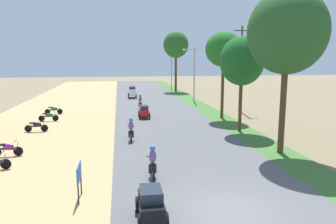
{
  "coord_description": "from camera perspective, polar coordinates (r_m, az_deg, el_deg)",
  "views": [
    {
      "loc": [
        -4.07,
        -11.05,
        5.94
      ],
      "look_at": [
        -0.12,
        14.87,
        1.48
      ],
      "focal_mm": 34.57,
      "sensor_mm": 36.0,
      "label": 1
    }
  ],
  "objects": [
    {
      "name": "parked_motorbike_second",
      "position": [
        21.73,
        -26.44,
        -5.74
      ],
      "size": [
        1.8,
        0.54,
        0.94
      ],
      "color": "black",
      "rests_on": "dirt_shoulder"
    },
    {
      "name": "car_hatchback_red",
      "position": [
        31.59,
        -4.25,
        0.16
      ],
      "size": [
        1.04,
        2.0,
        1.23
      ],
      "color": "red",
      "rests_on": "road_strip"
    },
    {
      "name": "car_van_white",
      "position": [
        47.44,
        -6.34,
        3.64
      ],
      "size": [
        1.19,
        2.41,
        1.67
      ],
      "color": "silver",
      "rests_on": "road_strip"
    },
    {
      "name": "motorbike_ahead_third",
      "position": [
        37.29,
        -4.93,
        1.77
      ],
      "size": [
        0.54,
        1.8,
        1.66
      ],
      "color": "black",
      "rests_on": "road_strip"
    },
    {
      "name": "parked_motorbike_fifth",
      "position": [
        35.71,
        -19.48,
        0.41
      ],
      "size": [
        1.8,
        0.54,
        0.94
      ],
      "color": "black",
      "rests_on": "dirt_shoulder"
    },
    {
      "name": "median_tree_nearest",
      "position": [
        20.73,
        20.28,
        13.06
      ],
      "size": [
        4.66,
        4.66,
        9.86
      ],
      "color": "#4C351E",
      "rests_on": "median_strip"
    },
    {
      "name": "streetlamp_mid",
      "position": [
        61.24,
        0.63,
        8.52
      ],
      "size": [
        3.16,
        0.2,
        8.16
      ],
      "color": "gray",
      "rests_on": "median_strip"
    },
    {
      "name": "parked_motorbike_third",
      "position": [
        27.8,
        -22.16,
        -2.25
      ],
      "size": [
        1.8,
        0.54,
        0.94
      ],
      "color": "black",
      "rests_on": "dirt_shoulder"
    },
    {
      "name": "car_hatchback_black",
      "position": [
        12.14,
        -3.02,
        -15.7
      ],
      "size": [
        1.04,
        2.0,
        1.23
      ],
      "color": "black",
      "rests_on": "road_strip"
    },
    {
      "name": "motorbike_foreground_rider",
      "position": [
        16.01,
        -2.77,
        -8.88
      ],
      "size": [
        0.54,
        1.8,
        1.66
      ],
      "color": "black",
      "rests_on": "road_strip"
    },
    {
      "name": "motorbike_ahead_second",
      "position": [
        23.02,
        -6.54,
        -3.18
      ],
      "size": [
        0.54,
        1.8,
        1.66
      ],
      "color": "black",
      "rests_on": "road_strip"
    },
    {
      "name": "ground_plane",
      "position": [
        13.19,
        10.79,
        -17.31
      ],
      "size": [
        180.0,
        180.0,
        0.0
      ],
      "primitive_type": "plane",
      "color": "#7A6B4C"
    },
    {
      "name": "parked_motorbike_fourth",
      "position": [
        31.99,
        -20.29,
        -0.66
      ],
      "size": [
        1.8,
        0.54,
        0.94
      ],
      "color": "black",
      "rests_on": "dirt_shoulder"
    },
    {
      "name": "median_tree_fourth",
      "position": [
        56.77,
        1.4,
        11.73
      ],
      "size": [
        4.32,
        4.32,
        10.26
      ],
      "color": "#4C351E",
      "rests_on": "median_strip"
    },
    {
      "name": "median_tree_third",
      "position": [
        31.67,
        9.78,
        10.8
      ],
      "size": [
        3.48,
        3.48,
        8.31
      ],
      "color": "#4C351E",
      "rests_on": "median_strip"
    },
    {
      "name": "median_tree_second",
      "position": [
        26.08,
        12.91,
        8.73
      ],
      "size": [
        3.45,
        3.45,
        7.51
      ],
      "color": "#4C351E",
      "rests_on": "median_strip"
    },
    {
      "name": "streetlamp_near",
      "position": [
        43.0,
        4.66,
        7.24
      ],
      "size": [
        3.16,
        0.2,
        7.04
      ],
      "color": "gray",
      "rests_on": "median_strip"
    },
    {
      "name": "road_strip",
      "position": [
        13.17,
        10.8,
        -17.15
      ],
      "size": [
        9.0,
        140.0,
        0.08
      ],
      "primitive_type": "cube",
      "color": "#565659",
      "rests_on": "ground"
    },
    {
      "name": "street_signboard",
      "position": [
        14.14,
        -15.4,
        -10.7
      ],
      "size": [
        0.06,
        1.3,
        1.5
      ],
      "color": "#262628",
      "rests_on": "dirt_shoulder"
    },
    {
      "name": "utility_pole_near",
      "position": [
        36.53,
        12.7,
        7.65
      ],
      "size": [
        1.8,
        0.2,
        9.25
      ],
      "color": "brown",
      "rests_on": "ground"
    }
  ]
}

